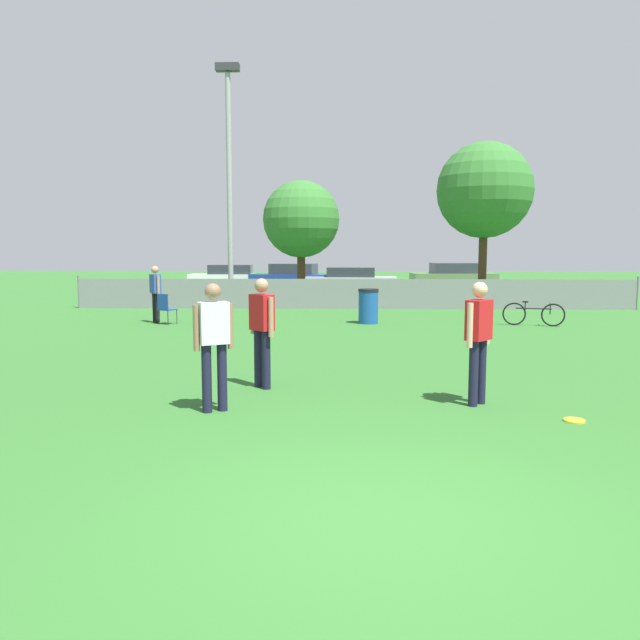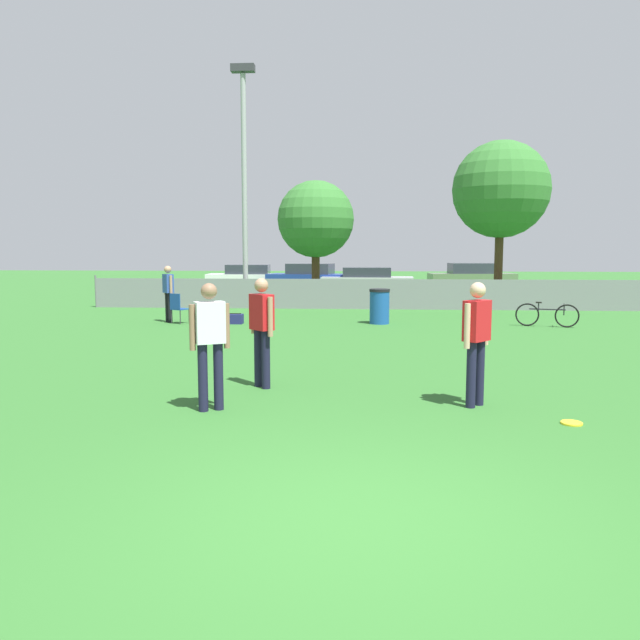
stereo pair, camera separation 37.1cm
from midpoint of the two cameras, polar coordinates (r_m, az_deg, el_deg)
ground_plane at (r=5.22m, az=5.74°, el=-17.83°), size 120.00×120.00×0.00m
fence_backline at (r=22.82m, az=4.77°, el=2.37°), size 20.48×0.07×1.21m
light_pole at (r=24.83m, az=-6.52°, el=13.75°), size 0.90×0.36×9.13m
tree_near_pole at (r=24.71m, az=0.03°, el=9.16°), size 3.00×3.00×4.86m
tree_far_right at (r=25.12m, az=16.62°, el=11.32°), size 3.66×3.66×6.27m
player_receiver_white at (r=8.36m, az=-8.79°, el=-1.58°), size 0.49×0.38×1.71m
player_defender_red at (r=8.80m, az=15.29°, el=-1.34°), size 0.42×0.43×1.71m
player_thrower_red at (r=9.69m, az=-4.26°, el=-0.44°), size 0.42×0.43×1.71m
spectator_in_blue at (r=19.05m, az=-13.16°, el=2.69°), size 0.40×0.42×1.68m
frisbee_disc at (r=8.48m, az=23.20°, el=-8.65°), size 0.26×0.26×0.03m
folding_chair_sideline at (r=18.64m, az=-12.31°, el=1.22°), size 0.55×0.55×0.89m
bicycle_sideline at (r=18.68m, az=20.59°, el=0.45°), size 1.66×0.57×0.70m
trash_bin at (r=18.32m, az=6.04°, el=1.26°), size 0.60×0.60×1.02m
gear_bag_sideline at (r=18.40m, az=-7.47°, el=0.10°), size 0.63×0.35×0.31m
parked_car_white at (r=34.30m, az=-6.28°, el=3.89°), size 4.50×1.93×1.37m
parked_car_blue at (r=32.42m, az=-0.56°, el=3.86°), size 4.59×2.45×1.46m
parked_car_silver at (r=31.11m, az=4.70°, el=3.61°), size 4.56×1.93×1.31m
parked_car_olive at (r=34.62m, az=13.98°, el=3.81°), size 4.63×2.12×1.46m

